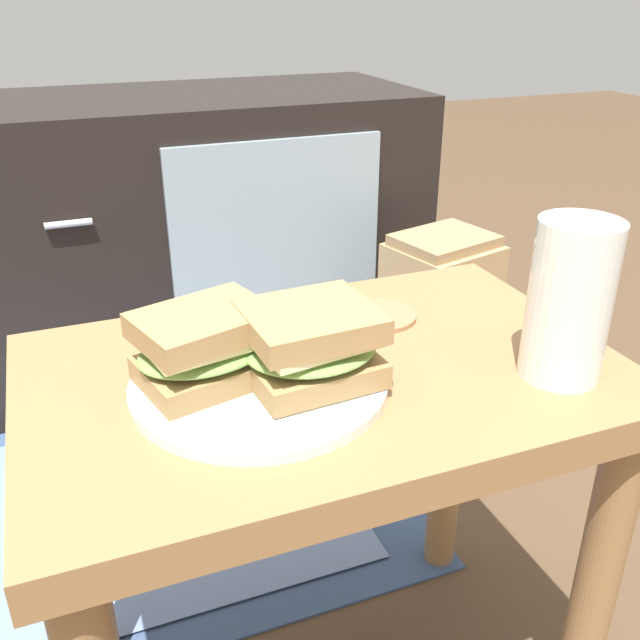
% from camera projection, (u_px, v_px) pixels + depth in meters
% --- Properties ---
extents(side_table, '(0.56, 0.36, 0.46)m').
position_uv_depth(side_table, '(324.00, 446.00, 0.71)').
color(side_table, olive).
rests_on(side_table, ground).
extents(tv_cabinet, '(0.96, 0.46, 0.58)m').
position_uv_depth(tv_cabinet, '(195.00, 230.00, 1.56)').
color(tv_cabinet, black).
rests_on(tv_cabinet, ground).
extents(area_rug, '(1.09, 0.62, 0.01)m').
position_uv_depth(area_rug, '(68.00, 524.00, 1.13)').
color(area_rug, '#384C72').
rests_on(area_rug, ground).
extents(plate, '(0.23, 0.23, 0.01)m').
position_uv_depth(plate, '(259.00, 383.00, 0.63)').
color(plate, silver).
rests_on(plate, side_table).
extents(sandwich_front, '(0.14, 0.12, 0.07)m').
position_uv_depth(sandwich_front, '(205.00, 346.00, 0.62)').
color(sandwich_front, '#9E7A4C').
rests_on(sandwich_front, plate).
extents(sandwich_back, '(0.13, 0.12, 0.07)m').
position_uv_depth(sandwich_back, '(310.00, 344.00, 0.62)').
color(sandwich_back, '#9E7A4C').
rests_on(sandwich_back, plate).
extents(beer_glass, '(0.07, 0.07, 0.15)m').
position_uv_depth(beer_glass, '(569.00, 304.00, 0.63)').
color(beer_glass, silver).
rests_on(beer_glass, side_table).
extents(coaster, '(0.08, 0.08, 0.01)m').
position_uv_depth(coaster, '(378.00, 315.00, 0.77)').
color(coaster, '#996B47').
rests_on(coaster, side_table).
extents(paper_bag, '(0.22, 0.20, 0.37)m').
position_uv_depth(paper_bag, '(438.00, 326.00, 1.38)').
color(paper_bag, tan).
rests_on(paper_bag, ground).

